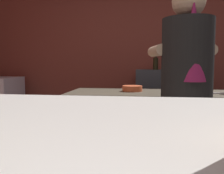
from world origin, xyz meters
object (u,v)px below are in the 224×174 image
bartender (187,92)px  bottle_soy (171,62)px  mixing_bowl (132,88)px  bottle_vinegar (156,63)px  bottle_hot_sauce (189,64)px  chefs_knife (213,93)px

bartender → bottle_soy: size_ratio=6.97×
mixing_bowl → bottle_vinegar: bottle_vinegar is taller
bartender → bottle_hot_sauce: bearing=-19.5°
mixing_bowl → bottle_soy: bottle_soy is taller
bartender → chefs_knife: bartender is taller
bartender → bottle_vinegar: size_ratio=7.62×
chefs_knife → bartender: bearing=-120.9°
bottle_vinegar → bartender: bearing=-84.5°
mixing_bowl → bottle_soy: bearing=66.9°
bottle_hot_sauce → bottle_soy: bearing=-167.3°
bottle_soy → bottle_vinegar: bearing=178.7°
mixing_bowl → chefs_knife: size_ratio=0.75×
bottle_soy → mixing_bowl: bearing=-113.1°
mixing_bowl → chefs_knife: bearing=-7.8°
bartender → bottle_vinegar: bearing=-4.1°
mixing_bowl → bottle_vinegar: bearing=76.4°
bartender → bottle_vinegar: 1.54m
chefs_knife → bottle_vinegar: bottle_vinegar is taller
bottle_hot_sauce → bottle_soy: 0.24m
bartender → bottle_soy: (0.04, 1.51, 0.21)m
bartender → bottle_hot_sauce: bartender is taller
bartender → mixing_bowl: size_ratio=9.42×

